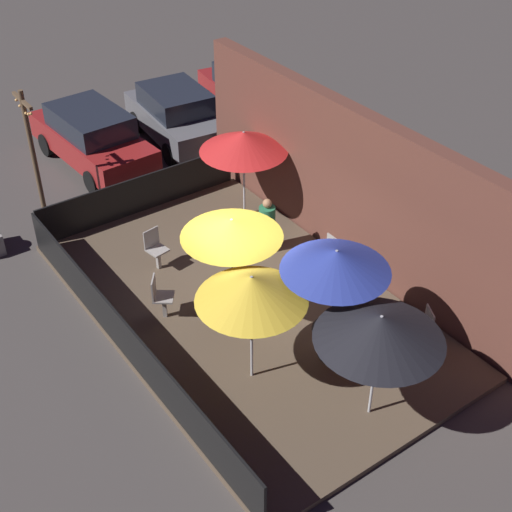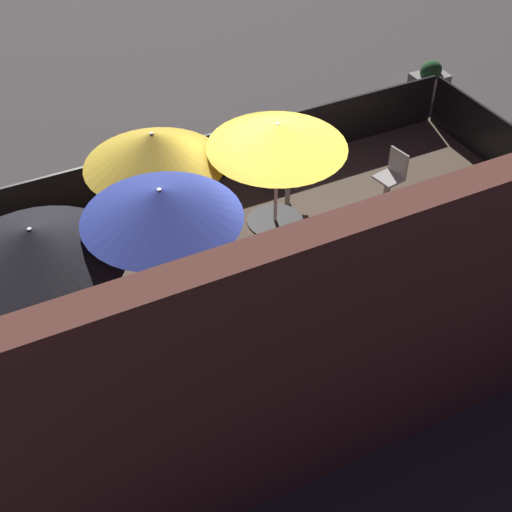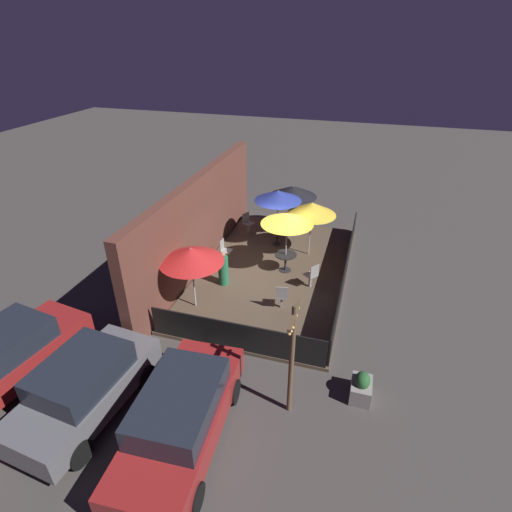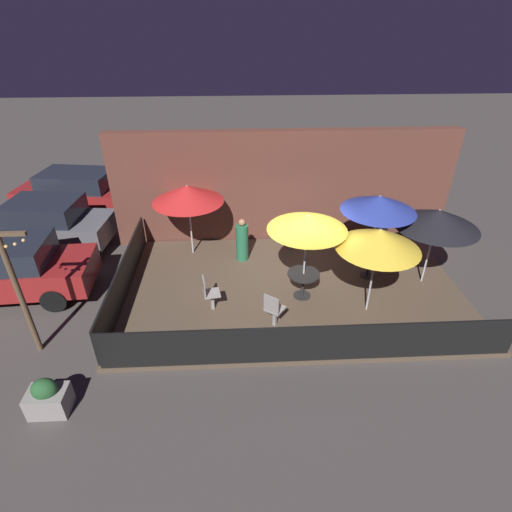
# 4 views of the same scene
# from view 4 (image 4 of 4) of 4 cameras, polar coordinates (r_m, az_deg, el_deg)

# --- Properties ---
(ground_plane) EXTENTS (60.00, 60.00, 0.00)m
(ground_plane) POSITION_cam_4_polar(r_m,az_deg,el_deg) (11.10, 5.22, -4.91)
(ground_plane) COLOR #423D3A
(patio_deck) EXTENTS (9.06, 5.49, 0.12)m
(patio_deck) POSITION_cam_4_polar(r_m,az_deg,el_deg) (11.07, 5.23, -4.66)
(patio_deck) COLOR brown
(patio_deck) RESTS_ON ground_plane
(building_wall) EXTENTS (10.66, 0.36, 3.63)m
(building_wall) POSITION_cam_4_polar(r_m,az_deg,el_deg) (12.81, 3.89, 9.66)
(building_wall) COLOR brown
(building_wall) RESTS_ON ground_plane
(fence_front) EXTENTS (8.86, 0.05, 0.95)m
(fence_front) POSITION_cam_4_polar(r_m,az_deg,el_deg) (8.69, 7.74, -12.31)
(fence_front) COLOR black
(fence_front) RESTS_ON patio_deck
(fence_side_left) EXTENTS (0.05, 5.29, 0.95)m
(fence_side_left) POSITION_cam_4_polar(r_m,az_deg,el_deg) (11.09, -18.29, -2.91)
(fence_side_left) COLOR black
(fence_side_left) RESTS_ON patio_deck
(patio_umbrella_0) EXTENTS (1.95, 1.95, 2.46)m
(patio_umbrella_0) POSITION_cam_4_polar(r_m,az_deg,el_deg) (10.80, 17.17, 7.18)
(patio_umbrella_0) COLOR #B2B2B7
(patio_umbrella_0) RESTS_ON patio_deck
(patio_umbrella_1) EXTENTS (1.94, 1.94, 2.36)m
(patio_umbrella_1) POSITION_cam_4_polar(r_m,az_deg,el_deg) (9.59, 7.37, 4.76)
(patio_umbrella_1) COLOR #B2B2B7
(patio_umbrella_1) RESTS_ON patio_deck
(patio_umbrella_2) EXTENTS (2.09, 2.09, 2.22)m
(patio_umbrella_2) POSITION_cam_4_polar(r_m,az_deg,el_deg) (11.80, -9.75, 8.77)
(patio_umbrella_2) COLOR #B2B2B7
(patio_umbrella_2) RESTS_ON patio_deck
(patio_umbrella_3) EXTENTS (1.95, 1.95, 2.29)m
(patio_umbrella_3) POSITION_cam_4_polar(r_m,az_deg,el_deg) (9.51, 17.17, 2.33)
(patio_umbrella_3) COLOR #B2B2B7
(patio_umbrella_3) RESTS_ON patio_deck
(patio_umbrella_4) EXTENTS (2.15, 2.15, 2.19)m
(patio_umbrella_4) POSITION_cam_4_polar(r_m,az_deg,el_deg) (11.24, 24.53, 4.91)
(patio_umbrella_4) COLOR #B2B2B7
(patio_umbrella_4) RESTS_ON patio_deck
(dining_table_0) EXTENTS (0.70, 0.70, 0.70)m
(dining_table_0) POSITION_cam_4_polar(r_m,az_deg,el_deg) (11.57, 15.87, -0.51)
(dining_table_0) COLOR black
(dining_table_0) RESTS_ON patio_deck
(dining_table_1) EXTENTS (0.84, 0.84, 0.72)m
(dining_table_1) POSITION_cam_4_polar(r_m,az_deg,el_deg) (10.41, 6.78, -3.16)
(dining_table_1) COLOR black
(dining_table_1) RESTS_ON patio_deck
(patio_chair_0) EXTENTS (0.54, 0.54, 0.91)m
(patio_chair_0) POSITION_cam_4_polar(r_m,az_deg,el_deg) (13.15, 17.28, 3.06)
(patio_chair_0) COLOR gray
(patio_chair_0) RESTS_ON patio_deck
(patio_chair_1) EXTENTS (0.40, 0.40, 0.94)m
(patio_chair_1) POSITION_cam_4_polar(r_m,az_deg,el_deg) (12.52, 5.02, 3.09)
(patio_chair_1) COLOR gray
(patio_chair_1) RESTS_ON patio_deck
(patio_chair_2) EXTENTS (0.46, 0.46, 0.94)m
(patio_chair_2) POSITION_cam_4_polar(r_m,az_deg,el_deg) (9.99, -6.71, -5.19)
(patio_chair_2) COLOR gray
(patio_chair_2) RESTS_ON patio_deck
(patio_chair_3) EXTENTS (0.56, 0.56, 0.96)m
(patio_chair_3) POSITION_cam_4_polar(r_m,az_deg,el_deg) (9.40, 2.56, -7.56)
(patio_chair_3) COLOR gray
(patio_chair_3) RESTS_ON patio_deck
(patron_0) EXTENTS (0.49, 0.49, 1.33)m
(patron_0) POSITION_cam_4_polar(r_m,az_deg,el_deg) (11.92, -2.00, 2.10)
(patron_0) COLOR #236642
(patron_0) RESTS_ON patio_deck
(planter_box) EXTENTS (0.74, 0.52, 0.81)m
(planter_box) POSITION_cam_4_polar(r_m,az_deg,el_deg) (8.91, -27.61, -17.50)
(planter_box) COLOR gray
(planter_box) RESTS_ON ground_plane
(light_post) EXTENTS (1.10, 0.12, 3.23)m
(light_post) POSITION_cam_4_polar(r_m,az_deg,el_deg) (9.53, -31.12, -3.40)
(light_post) COLOR brown
(light_post) RESTS_ON ground_plane
(parked_car_0) EXTENTS (4.47, 1.98, 1.62)m
(parked_car_0) POSITION_cam_4_polar(r_m,az_deg,el_deg) (12.31, -32.27, -1.56)
(parked_car_0) COLOR maroon
(parked_car_0) RESTS_ON ground_plane
(parked_car_1) EXTENTS (3.99, 2.07, 1.62)m
(parked_car_1) POSITION_cam_4_polar(r_m,az_deg,el_deg) (14.28, -27.58, 4.11)
(parked_car_1) COLOR #5B5B60
(parked_car_1) RESTS_ON ground_plane
(parked_car_2) EXTENTS (4.71, 2.33, 1.62)m
(parked_car_2) POSITION_cam_4_polar(r_m,az_deg,el_deg) (16.42, -23.96, 8.37)
(parked_car_2) COLOR maroon
(parked_car_2) RESTS_ON ground_plane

